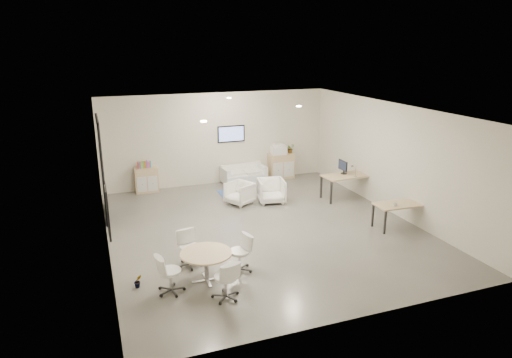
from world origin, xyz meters
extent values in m
cube|color=#56544F|center=(0.00, 0.00, -0.40)|extent=(8.00, 9.00, 0.80)
cube|color=white|center=(0.00, 0.00, 3.60)|extent=(8.00, 9.00, 0.80)
cube|color=beige|center=(0.00, 4.90, 1.60)|extent=(8.00, 0.80, 3.20)
cube|color=beige|center=(0.00, -4.90, 1.60)|extent=(8.00, 0.80, 3.20)
cube|color=beige|center=(-4.40, 0.00, 1.60)|extent=(0.80, 9.00, 3.20)
cube|color=beige|center=(4.40, 0.00, 1.60)|extent=(0.80, 9.00, 3.20)
cube|color=black|center=(-3.96, 2.50, 1.43)|extent=(0.02, 1.90, 2.85)
cube|color=black|center=(-3.94, 2.50, 2.81)|extent=(0.06, 1.90, 0.08)
cube|color=black|center=(-3.94, 1.59, 1.43)|extent=(0.06, 0.08, 2.85)
cube|color=black|center=(-3.94, 3.41, 1.43)|extent=(0.06, 0.08, 2.85)
cube|color=black|center=(-3.94, 2.65, 1.43)|extent=(0.06, 0.07, 2.85)
cube|color=#B2B2B7|center=(-3.90, 2.05, 1.05)|extent=(0.04, 0.60, 0.05)
cube|color=black|center=(-3.98, -1.60, 1.55)|extent=(0.04, 0.54, 1.04)
cube|color=white|center=(-3.95, -1.60, 1.55)|extent=(0.01, 0.46, 0.96)
cube|color=#E85B6F|center=(-3.95, -1.60, 1.35)|extent=(0.01, 0.32, 0.30)
cube|color=black|center=(0.50, 4.46, 1.75)|extent=(0.98, 0.05, 0.58)
cube|color=#7E91DB|center=(0.50, 4.44, 1.75)|extent=(0.90, 0.01, 0.50)
cylinder|color=#FFEAC6|center=(-1.80, -1.00, 3.18)|extent=(0.14, 0.14, 0.03)
cylinder|color=#FFEAC6|center=(1.20, 0.50, 3.18)|extent=(0.14, 0.14, 0.03)
cylinder|color=#FFEAC6|center=(0.00, 3.00, 3.18)|extent=(0.14, 0.14, 0.03)
cube|color=tan|center=(-2.54, 4.28, 0.42)|extent=(0.75, 0.38, 0.85)
cube|color=silver|center=(-2.71, 4.09, 0.34)|extent=(0.32, 0.02, 0.51)
cube|color=silver|center=(-2.36, 4.09, 0.34)|extent=(0.32, 0.02, 0.51)
cube|color=tan|center=(2.34, 4.25, 0.46)|extent=(0.93, 0.43, 0.93)
cube|color=silver|center=(2.13, 4.03, 0.37)|extent=(0.39, 0.02, 0.56)
cube|color=silver|center=(2.56, 4.03, 0.37)|extent=(0.39, 0.02, 0.56)
cube|color=red|center=(-2.77, 4.28, 0.96)|extent=(0.04, 0.14, 0.22)
cube|color=#337FCC|center=(-2.72, 4.28, 0.96)|extent=(0.04, 0.14, 0.22)
cube|color=gold|center=(-2.66, 4.28, 0.96)|extent=(0.04, 0.14, 0.22)
cube|color=#4CB24C|center=(-2.60, 4.28, 0.96)|extent=(0.04, 0.14, 0.22)
cube|color=#CC6619|center=(-2.55, 4.28, 0.96)|extent=(0.04, 0.14, 0.22)
cube|color=purple|center=(-2.49, 4.28, 0.96)|extent=(0.04, 0.14, 0.22)
cube|color=#E54C7F|center=(-2.43, 4.28, 0.96)|extent=(0.04, 0.14, 0.22)
cube|color=teal|center=(-2.38, 4.28, 0.96)|extent=(0.04, 0.14, 0.22)
cube|color=white|center=(2.23, 4.25, 1.08)|extent=(0.54, 0.45, 0.30)
cube|color=white|center=(2.23, 4.25, 1.27)|extent=(0.40, 0.34, 0.06)
cube|color=white|center=(0.82, 4.07, 0.24)|extent=(1.57, 0.87, 0.28)
cube|color=white|center=(0.82, 4.37, 0.52)|extent=(1.52, 0.28, 0.28)
cube|color=white|center=(0.13, 4.07, 0.38)|extent=(0.19, 0.77, 0.57)
cube|color=white|center=(1.51, 4.07, 0.38)|extent=(0.19, 0.77, 0.57)
cube|color=navy|center=(0.47, 3.11, 0.01)|extent=(1.58, 1.07, 0.01)
imported|color=white|center=(0.03, 2.11, 0.38)|extent=(0.95, 0.97, 0.75)
imported|color=white|center=(1.00, 1.90, 0.41)|extent=(0.92, 0.87, 0.82)
cube|color=tan|center=(3.37, 1.41, 0.77)|extent=(1.55, 0.84, 0.04)
cube|color=black|center=(2.67, 1.09, 0.37)|extent=(0.05, 0.05, 0.74)
cube|color=black|center=(4.07, 1.09, 0.37)|extent=(0.05, 0.05, 0.74)
cube|color=black|center=(2.67, 1.74, 0.37)|extent=(0.05, 0.05, 0.74)
cube|color=black|center=(4.07, 1.74, 0.37)|extent=(0.05, 0.05, 0.74)
cube|color=tan|center=(3.45, -1.17, 0.66)|extent=(1.32, 0.71, 0.04)
cube|color=black|center=(2.85, -1.45, 0.32)|extent=(0.05, 0.05, 0.64)
cube|color=black|center=(4.05, -1.45, 0.32)|extent=(0.05, 0.05, 0.64)
cube|color=black|center=(2.85, -0.89, 0.32)|extent=(0.05, 0.05, 0.64)
cube|color=black|center=(4.05, -0.89, 0.32)|extent=(0.05, 0.05, 0.64)
cylinder|color=black|center=(3.37, 1.56, 0.80)|extent=(0.20, 0.20, 0.02)
cube|color=black|center=(3.37, 1.56, 0.92)|extent=(0.04, 0.03, 0.24)
cube|color=black|center=(3.32, 1.56, 1.07)|extent=(0.03, 0.50, 0.32)
cylinder|color=tan|center=(-2.14, -2.23, 0.64)|extent=(1.08, 1.08, 0.04)
cylinder|color=#B2B2B7|center=(-2.14, -2.23, 0.31)|extent=(0.10, 0.10, 0.62)
cube|color=#B2B2B7|center=(-2.14, -2.23, 0.01)|extent=(0.63, 0.06, 0.03)
cube|color=#B2B2B7|center=(-2.14, -2.23, 0.01)|extent=(0.06, 0.63, 0.03)
imported|color=#3F7F3F|center=(2.70, 4.26, 1.06)|extent=(0.40, 0.42, 0.26)
imported|color=#3F7F3F|center=(-3.53, -2.00, 0.06)|extent=(0.19, 0.30, 0.13)
imported|color=white|center=(3.24, -1.28, 0.73)|extent=(0.12, 0.09, 0.11)
camera|label=1|loc=(-4.14, -10.66, 4.83)|focal=32.00mm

